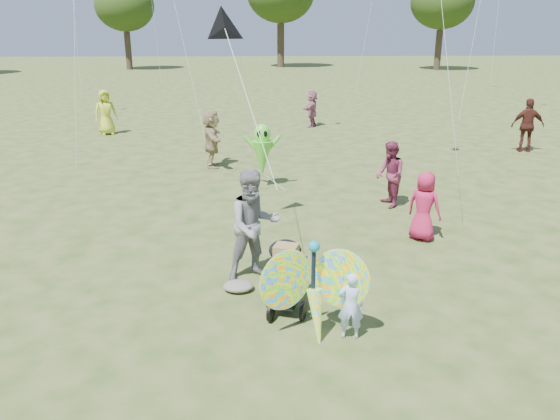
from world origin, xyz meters
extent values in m
plane|color=#51592B|center=(0.00, 0.00, 0.00)|extent=(160.00, 160.00, 0.00)
imported|color=#B4C9FF|center=(0.68, -0.92, 0.50)|extent=(0.39, 0.27, 1.00)
imported|color=gray|center=(-0.66, 1.08, 0.97)|extent=(1.14, 1.02, 1.94)
ellipsoid|color=slate|center=(-0.93, 0.59, 0.08)|extent=(0.51, 0.41, 0.16)
imported|color=#BA1D4A|center=(2.78, 2.78, 0.71)|extent=(0.83, 0.80, 1.43)
imported|color=tan|center=(-2.01, 9.16, 0.89)|extent=(0.66, 1.69, 1.78)
imported|color=#7B2948|center=(2.59, 4.97, 0.80)|extent=(0.68, 0.84, 1.60)
imported|color=#CAD432|center=(-6.75, 14.86, 0.90)|extent=(1.04, 0.89, 1.81)
imported|color=#461D17|center=(8.80, 10.94, 0.93)|extent=(1.15, 0.62, 1.86)
imported|color=#AA6179|center=(1.79, 16.37, 0.79)|extent=(0.98, 1.53, 1.58)
cube|color=black|center=(-0.17, -0.07, 0.55)|extent=(0.72, 0.96, 0.71)
cube|color=black|center=(-0.17, -0.07, 0.22)|extent=(0.61, 0.78, 0.10)
ellipsoid|color=black|center=(-0.17, 0.18, 0.88)|extent=(0.51, 0.45, 0.33)
cylinder|color=black|center=(-0.41, -0.42, 0.15)|extent=(0.15, 0.30, 0.30)
cylinder|color=black|center=(0.07, -0.42, 0.15)|extent=(0.15, 0.30, 0.30)
cylinder|color=black|center=(-0.17, 0.38, 0.11)|extent=(0.12, 0.22, 0.22)
cylinder|color=black|center=(-0.17, -0.55, 0.98)|extent=(0.43, 0.17, 0.03)
cube|color=#9E804C|center=(-0.17, -0.12, 0.96)|extent=(0.41, 0.38, 0.26)
ellipsoid|color=orange|center=(-0.21, -0.83, 0.86)|extent=(0.98, 0.71, 1.24)
ellipsoid|color=orange|center=(0.55, -0.83, 0.86)|extent=(0.98, 0.71, 1.24)
cylinder|color=black|center=(0.17, -0.81, 0.81)|extent=(0.06, 0.06, 1.00)
cone|color=orange|center=(0.22, -0.98, 0.30)|extent=(0.36, 0.49, 0.93)
sphere|color=teal|center=(0.17, -0.83, 1.36)|extent=(0.16, 0.16, 0.16)
cone|color=black|center=(-1.18, 3.19, 4.16)|extent=(0.89, 0.62, 0.81)
cylinder|color=silver|center=(-0.72, 2.19, 2.86)|extent=(0.93, 2.02, 2.61)
cone|color=#5EDF34|center=(-0.47, 6.83, 0.80)|extent=(0.56, 0.56, 0.95)
ellipsoid|color=#5EDF34|center=(-0.47, 6.83, 1.45)|extent=(0.44, 0.39, 0.57)
ellipsoid|color=black|center=(-0.56, 6.65, 1.50)|extent=(0.10, 0.05, 0.17)
ellipsoid|color=black|center=(-0.38, 6.65, 1.50)|extent=(0.10, 0.05, 0.17)
cylinder|color=#5EDF34|center=(-0.77, 6.83, 1.20)|extent=(0.43, 0.10, 0.49)
cylinder|color=#5EDF34|center=(-0.17, 6.83, 1.20)|extent=(0.43, 0.10, 0.49)
cylinder|color=silver|center=(-0.17, 6.63, 0.20)|extent=(0.61, 0.41, 0.41)
cylinder|color=#3A2D21|center=(-14.00, 52.00, 1.89)|extent=(0.63, 0.63, 3.78)
ellipsoid|color=#2B4214|center=(-14.00, 52.00, 6.30)|extent=(5.94, 5.94, 5.05)
cylinder|color=#3A2D21|center=(2.00, 55.00, 2.31)|extent=(0.77, 0.77, 4.62)
cylinder|color=#3A2D21|center=(18.00, 50.00, 1.99)|extent=(0.66, 0.67, 3.99)
ellipsoid|color=#2B4214|center=(18.00, 50.00, 6.65)|extent=(6.27, 6.27, 5.33)
camera|label=1|loc=(-0.56, -7.61, 4.15)|focal=35.00mm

